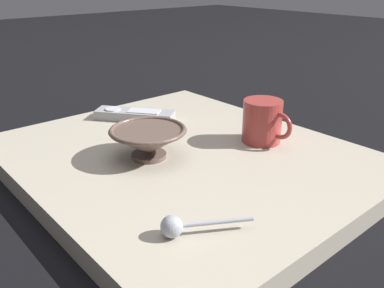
{
  "coord_description": "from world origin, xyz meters",
  "views": [
    {
      "loc": [
        -0.45,
        -0.55,
        0.35
      ],
      "look_at": [
        0.01,
        -0.02,
        0.06
      ],
      "focal_mm": 38.61,
      "sensor_mm": 36.0,
      "label": 1
    }
  ],
  "objects_px": {
    "tv_remote_near": "(135,115)",
    "cereal_bowl": "(148,141)",
    "teaspoon": "(177,226)",
    "coffee_mug": "(263,121)"
  },
  "relations": [
    {
      "from": "coffee_mug",
      "to": "tv_remote_near",
      "type": "relative_size",
      "value": 0.63
    },
    {
      "from": "coffee_mug",
      "to": "tv_remote_near",
      "type": "xyz_separation_m",
      "value": [
        -0.12,
        0.28,
        -0.03
      ]
    },
    {
      "from": "coffee_mug",
      "to": "tv_remote_near",
      "type": "height_order",
      "value": "coffee_mug"
    },
    {
      "from": "teaspoon",
      "to": "cereal_bowl",
      "type": "bearing_deg",
      "value": 62.99
    },
    {
      "from": "tv_remote_near",
      "to": "cereal_bowl",
      "type": "bearing_deg",
      "value": -116.72
    },
    {
      "from": "cereal_bowl",
      "to": "teaspoon",
      "type": "relative_size",
      "value": 1.29
    },
    {
      "from": "coffee_mug",
      "to": "teaspoon",
      "type": "bearing_deg",
      "value": -157.21
    },
    {
      "from": "cereal_bowl",
      "to": "coffee_mug",
      "type": "relative_size",
      "value": 1.3
    },
    {
      "from": "coffee_mug",
      "to": "teaspoon",
      "type": "relative_size",
      "value": 0.99
    },
    {
      "from": "coffee_mug",
      "to": "tv_remote_near",
      "type": "distance_m",
      "value": 0.3
    }
  ]
}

